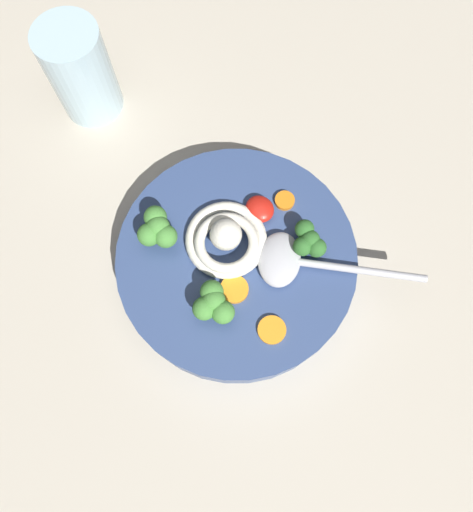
{
  "coord_description": "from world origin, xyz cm",
  "views": [
    {
      "loc": [
        9.59,
        -9.0,
        57.2
      ],
      "look_at": [
        -2.68,
        1.13,
        7.61
      ],
      "focal_mm": 35.03,
      "sensor_mm": 36.0,
      "label": 1
    }
  ],
  "objects_px": {
    "soup_bowl": "(236,262)",
    "soup_spoon": "(293,261)",
    "noodle_pile": "(226,239)",
    "drinking_glass": "(81,72)"
  },
  "relations": [
    {
      "from": "noodle_pile",
      "to": "drinking_glass",
      "type": "height_order",
      "value": "drinking_glass"
    },
    {
      "from": "noodle_pile",
      "to": "drinking_glass",
      "type": "distance_m",
      "value": 0.27
    },
    {
      "from": "noodle_pile",
      "to": "soup_spoon",
      "type": "bearing_deg",
      "value": 32.28
    },
    {
      "from": "soup_spoon",
      "to": "drinking_glass",
      "type": "distance_m",
      "value": 0.33
    },
    {
      "from": "drinking_glass",
      "to": "soup_bowl",
      "type": "bearing_deg",
      "value": -0.12
    },
    {
      "from": "soup_bowl",
      "to": "noodle_pile",
      "type": "relative_size",
      "value": 2.7
    },
    {
      "from": "soup_spoon",
      "to": "drinking_glass",
      "type": "bearing_deg",
      "value": 144.29
    },
    {
      "from": "soup_bowl",
      "to": "noodle_pile",
      "type": "bearing_deg",
      "value": 177.01
    },
    {
      "from": "noodle_pile",
      "to": "soup_bowl",
      "type": "bearing_deg",
      "value": -2.99
    },
    {
      "from": "soup_bowl",
      "to": "soup_spoon",
      "type": "relative_size",
      "value": 1.7
    }
  ]
}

